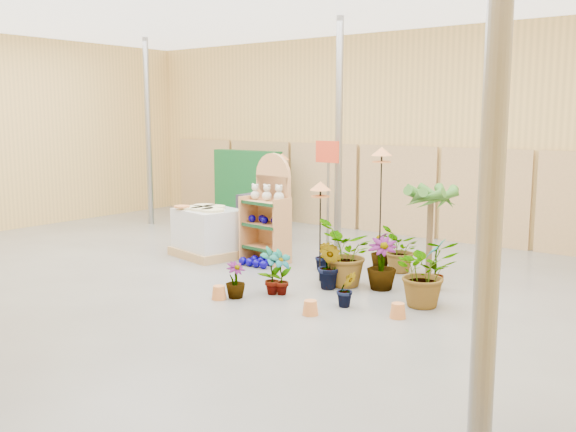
% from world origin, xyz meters
% --- Properties ---
extents(room, '(15.20, 12.10, 4.70)m').
position_xyz_m(room, '(0.00, 0.91, 2.21)').
color(room, '#62625F').
rests_on(room, ground).
extents(display_shelf, '(0.88, 0.61, 1.99)m').
position_xyz_m(display_shelf, '(-0.58, 2.12, 0.91)').
color(display_shelf, '#BB7F4B').
rests_on(display_shelf, ground).
extents(teddy_bears, '(0.73, 0.18, 0.31)m').
position_xyz_m(teddy_bears, '(-0.56, 2.03, 1.26)').
color(teddy_bears, beige).
rests_on(teddy_bears, display_shelf).
extents(gazing_balls_shelf, '(0.73, 0.25, 0.14)m').
position_xyz_m(gazing_balls_shelf, '(-0.58, 2.00, 0.78)').
color(gazing_balls_shelf, '#060073').
rests_on(gazing_balls_shelf, display_shelf).
extents(gazing_balls_floor, '(0.63, 0.39, 0.15)m').
position_xyz_m(gazing_balls_floor, '(-0.51, 1.64, 0.07)').
color(gazing_balls_floor, '#060073').
rests_on(gazing_balls_floor, ground).
extents(pallet_stack, '(1.48, 1.32, 0.95)m').
position_xyz_m(pallet_stack, '(-1.77, 1.71, 0.46)').
color(pallet_stack, tan).
rests_on(pallet_stack, ground).
extents(charcoal_planters, '(0.80, 0.50, 1.00)m').
position_xyz_m(charcoal_planters, '(-1.95, 3.39, 0.50)').
color(charcoal_planters, black).
rests_on(charcoal_planters, ground).
extents(trellis_stock, '(2.00, 0.30, 1.80)m').
position_xyz_m(trellis_stock, '(-3.80, 5.20, 0.90)').
color(trellis_stock, '#0F4E20').
rests_on(trellis_stock, ground).
extents(offer_sign, '(0.50, 0.08, 2.20)m').
position_xyz_m(offer_sign, '(0.10, 2.98, 1.57)').
color(offer_sign, gray).
rests_on(offer_sign, ground).
extents(bird_table_front, '(0.34, 0.34, 1.63)m').
position_xyz_m(bird_table_front, '(0.98, 1.46, 1.50)').
color(bird_table_front, black).
rests_on(bird_table_front, ground).
extents(bird_table_right, '(0.34, 0.34, 2.16)m').
position_xyz_m(bird_table_right, '(1.65, 2.21, 2.01)').
color(bird_table_right, black).
rests_on(bird_table_right, ground).
extents(bird_table_back, '(0.34, 0.34, 1.83)m').
position_xyz_m(bird_table_back, '(-2.01, 4.32, 1.70)').
color(bird_table_back, black).
rests_on(bird_table_back, ground).
extents(palm, '(0.70, 0.70, 1.66)m').
position_xyz_m(palm, '(2.34, 2.62, 1.41)').
color(palm, brown).
rests_on(palm, ground).
extents(potted_plant_0, '(0.32, 0.42, 0.72)m').
position_xyz_m(potted_plant_0, '(0.86, 0.36, 0.36)').
color(potted_plant_0, '#31661E').
rests_on(potted_plant_0, ground).
extents(potted_plant_1, '(0.49, 0.44, 0.75)m').
position_xyz_m(potted_plant_1, '(1.40, 1.13, 0.38)').
color(potted_plant_1, '#31661E').
rests_on(potted_plant_1, ground).
extents(potted_plant_2, '(1.20, 1.25, 1.07)m').
position_xyz_m(potted_plant_2, '(1.50, 1.42, 0.53)').
color(potted_plant_2, '#31661E').
rests_on(potted_plant_2, ground).
extents(potted_plant_3, '(0.62, 0.62, 0.81)m').
position_xyz_m(potted_plant_3, '(2.02, 1.62, 0.40)').
color(potted_plant_3, '#31661E').
rests_on(potted_plant_3, ground).
extents(potted_plant_4, '(0.38, 0.48, 0.82)m').
position_xyz_m(potted_plant_4, '(2.70, 2.08, 0.41)').
color(potted_plant_4, '#31661E').
rests_on(potted_plant_4, ground).
extents(potted_plant_5, '(0.35, 0.32, 0.51)m').
position_xyz_m(potted_plant_5, '(0.61, 2.10, 0.26)').
color(potted_plant_5, '#31661E').
rests_on(potted_plant_5, ground).
extents(potted_plant_6, '(0.91, 0.94, 0.80)m').
position_xyz_m(potted_plant_6, '(1.76, 2.76, 0.40)').
color(potted_plant_6, '#31661E').
rests_on(potted_plant_6, ground).
extents(potted_plant_7, '(0.36, 0.36, 0.53)m').
position_xyz_m(potted_plant_7, '(0.54, -0.10, 0.27)').
color(potted_plant_7, '#31661E').
rests_on(potted_plant_7, ground).
extents(potted_plant_8, '(0.36, 0.43, 0.69)m').
position_xyz_m(potted_plant_8, '(0.98, 0.44, 0.34)').
color(potted_plant_8, '#31661E').
rests_on(potted_plant_8, ground).
extents(potted_plant_9, '(0.36, 0.36, 0.51)m').
position_xyz_m(potted_plant_9, '(2.09, 0.51, 0.26)').
color(potted_plant_9, '#31661E').
rests_on(potted_plant_9, ground).
extents(potted_plant_10, '(1.17, 1.16, 0.98)m').
position_xyz_m(potted_plant_10, '(2.94, 1.21, 0.49)').
color(potted_plant_10, '#31661E').
rests_on(potted_plant_10, ground).
extents(potted_plant_11, '(0.43, 0.43, 0.64)m').
position_xyz_m(potted_plant_11, '(1.32, 2.85, 0.32)').
color(potted_plant_11, '#31661E').
rests_on(potted_plant_11, ground).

